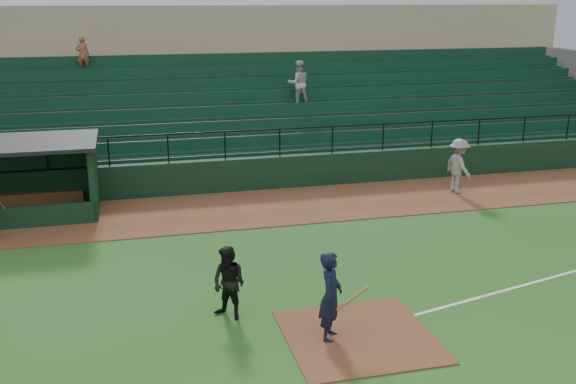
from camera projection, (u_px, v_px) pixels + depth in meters
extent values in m
plane|color=#265B1D|center=(343.00, 315.00, 14.50)|extent=(90.00, 90.00, 0.00)
cube|color=brown|center=(266.00, 207.00, 21.94)|extent=(40.00, 4.00, 0.03)
cube|color=brown|center=(359.00, 336.00, 13.57)|extent=(3.00, 3.00, 0.03)
cube|color=black|center=(253.00, 174.00, 23.82)|extent=(36.00, 0.35, 1.20)
cylinder|color=black|center=(252.00, 130.00, 23.36)|extent=(36.00, 0.06, 0.06)
cube|color=slate|center=(231.00, 118.00, 28.03)|extent=(36.00, 9.00, 3.60)
cube|color=#0F3A25|center=(232.00, 109.00, 27.44)|extent=(34.56, 8.00, 4.05)
cube|color=tan|center=(209.00, 70.00, 33.68)|extent=(38.00, 3.00, 6.40)
cube|color=slate|center=(214.00, 63.00, 31.68)|extent=(36.00, 2.00, 0.20)
imported|color=#B6B6B6|center=(298.00, 83.00, 28.14)|extent=(0.94, 0.73, 1.92)
imported|color=#965537|center=(83.00, 54.00, 28.51)|extent=(0.57, 0.37, 1.56)
cube|color=black|center=(94.00, 176.00, 21.36)|extent=(0.20, 2.60, 2.30)
imported|color=black|center=(331.00, 296.00, 13.23)|extent=(0.73, 0.83, 1.90)
cylinder|color=olive|center=(353.00, 298.00, 13.14)|extent=(0.79, 0.34, 0.35)
imported|color=black|center=(229.00, 283.00, 14.15)|extent=(1.00, 1.00, 1.64)
imported|color=gray|center=(458.00, 166.00, 23.28)|extent=(0.90, 1.35, 1.95)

